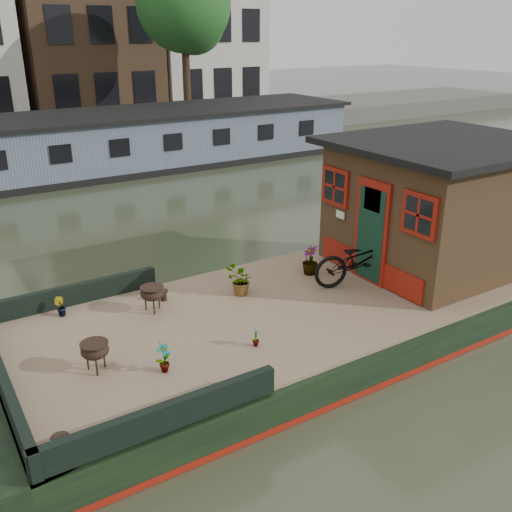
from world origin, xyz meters
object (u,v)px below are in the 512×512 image
cabin (441,202)px  potted_plant_a (164,358)px  bicycle (362,259)px  brazier_rear (153,299)px  brazier_front (96,357)px

cabin → potted_plant_a: bearing=-172.6°
cabin → bicycle: 2.12m
potted_plant_a → cabin: bearing=7.4°
bicycle → brazier_rear: bicycle is taller
potted_plant_a → brazier_front: bearing=146.0°
brazier_front → brazier_rear: bearing=42.9°
bicycle → brazier_rear: size_ratio=4.14×
cabin → bicycle: bearing=-179.1°
brazier_front → cabin: bearing=2.3°
brazier_rear → brazier_front: bearing=-137.1°
potted_plant_a → brazier_rear: (0.58, 1.77, -0.00)m
brazier_front → brazier_rear: (1.34, 1.25, 0.00)m
cabin → brazier_rear: size_ratio=9.15×
bicycle → brazier_front: 4.97m
potted_plant_a → bicycle: bearing=10.4°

